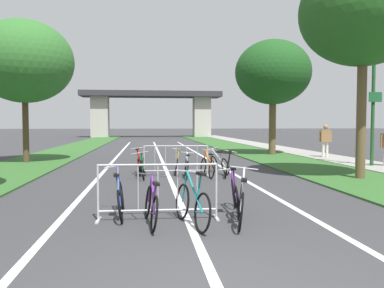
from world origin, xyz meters
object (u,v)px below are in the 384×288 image
(crowd_barrier_nearest, at_px, (158,192))
(bicycle_purple_11, at_px, (235,195))
(bicycle_teal_3, at_px, (192,204))
(pedestrian_pushing_bike, at_px, (325,138))
(tree_right_pine_far, at_px, (364,12))
(bicycle_black_9, at_px, (228,166))
(tree_right_oak_near, at_px, (273,73))
(bicycle_silver_10, at_px, (219,164))
(tree_left_cypress_far, at_px, (24,62))
(bicycle_purple_1, at_px, (151,205))
(bicycle_red_8, at_px, (140,164))
(bicycle_green_7, at_px, (143,167))
(bicycle_silver_0, at_px, (241,203))
(bicycle_white_4, at_px, (187,167))
(bicycle_yellow_5, at_px, (177,164))
(lamppost_with_sign, at_px, (374,88))
(bicycle_orange_2, at_px, (207,166))
(crowd_barrier_second, at_px, (176,161))
(bicycle_blue_6, at_px, (120,198))

(crowd_barrier_nearest, height_order, bicycle_purple_11, crowd_barrier_nearest)
(bicycle_teal_3, bearing_deg, pedestrian_pushing_bike, 42.38)
(tree_right_pine_far, relative_size, bicycle_black_9, 4.11)
(bicycle_purple_11, bearing_deg, bicycle_teal_3, -129.45)
(tree_right_oak_near, height_order, bicycle_silver_10, tree_right_oak_near)
(crowd_barrier_nearest, relative_size, bicycle_black_9, 1.32)
(tree_left_cypress_far, height_order, bicycle_purple_1, tree_left_cypress_far)
(bicycle_silver_10, xyz_separation_m, pedestrian_pushing_bike, (6.59, 5.42, 0.72))
(bicycle_red_8, bearing_deg, tree_left_cypress_far, 140.36)
(bicycle_green_7, bearing_deg, bicycle_purple_11, 111.37)
(bicycle_purple_1, height_order, bicycle_green_7, bicycle_green_7)
(bicycle_purple_11, bearing_deg, pedestrian_pushing_bike, 66.43)
(bicycle_silver_0, height_order, bicycle_teal_3, bicycle_silver_0)
(crowd_barrier_nearest, bearing_deg, bicycle_white_4, 78.72)
(bicycle_silver_10, bearing_deg, bicycle_purple_11, -109.40)
(tree_right_pine_far, bearing_deg, bicycle_teal_3, -140.09)
(bicycle_teal_3, distance_m, bicycle_yellow_5, 7.26)
(lamppost_with_sign, xyz_separation_m, bicycle_teal_3, (-8.43, -8.31, -2.88))
(bicycle_purple_1, distance_m, bicycle_yellow_5, 7.18)
(bicycle_white_4, xyz_separation_m, bicycle_green_7, (-1.44, 0.08, 0.01))
(tree_right_pine_far, relative_size, bicycle_green_7, 4.19)
(bicycle_orange_2, bearing_deg, pedestrian_pushing_bike, 34.00)
(tree_right_pine_far, distance_m, bicycle_teal_3, 9.27)
(bicycle_white_4, relative_size, bicycle_red_8, 1.00)
(pedestrian_pushing_bike, bearing_deg, crowd_barrier_second, 47.62)
(crowd_barrier_nearest, distance_m, bicycle_silver_10, 7.01)
(crowd_barrier_nearest, bearing_deg, bicycle_black_9, 66.22)
(tree_right_pine_far, distance_m, bicycle_green_7, 8.58)
(bicycle_silver_0, distance_m, bicycle_black_9, 6.35)
(tree_right_oak_near, distance_m, bicycle_teal_3, 16.83)
(bicycle_white_4, height_order, bicycle_purple_11, bicycle_purple_11)
(bicycle_teal_3, height_order, bicycle_silver_10, bicycle_teal_3)
(bicycle_orange_2, relative_size, bicycle_silver_10, 0.99)
(tree_right_pine_far, height_order, lamppost_with_sign, tree_right_pine_far)
(crowd_barrier_second, height_order, pedestrian_pushing_bike, pedestrian_pushing_bike)
(bicycle_silver_0, xyz_separation_m, bicycle_blue_6, (-2.17, 0.86, -0.02))
(lamppost_with_sign, relative_size, bicycle_white_4, 3.44)
(tree_left_cypress_far, bearing_deg, bicycle_white_4, -40.12)
(tree_left_cypress_far, distance_m, tree_right_oak_near, 13.00)
(tree_right_oak_near, relative_size, bicycle_purple_11, 3.96)
(bicycle_silver_10, bearing_deg, bicycle_silver_0, -109.19)
(bicycle_red_8, height_order, bicycle_black_9, bicycle_red_8)
(bicycle_red_8, xyz_separation_m, pedestrian_pushing_bike, (9.44, 5.39, 0.70))
(bicycle_white_4, relative_size, bicycle_yellow_5, 0.96)
(bicycle_teal_3, relative_size, bicycle_blue_6, 0.99)
(tree_right_pine_far, xyz_separation_m, tree_right_oak_near, (0.36, 9.91, -0.59))
(bicycle_yellow_5, bearing_deg, bicycle_purple_1, 86.67)
(crowd_barrier_second, bearing_deg, bicycle_black_9, -13.13)
(tree_left_cypress_far, distance_m, crowd_barrier_second, 9.18)
(bicycle_purple_1, distance_m, bicycle_white_4, 6.07)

